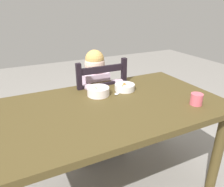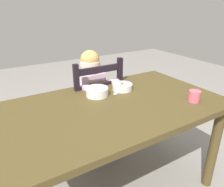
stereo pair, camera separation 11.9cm
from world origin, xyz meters
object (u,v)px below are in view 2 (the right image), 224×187
Objects in this scene: bowl_of_peas at (97,91)px; bowl_of_carrots at (122,87)px; dining_chair at (93,109)px; dining_table at (108,118)px; child_figure at (93,89)px; spoon at (116,93)px; drinking_cup at (194,96)px.

bowl_of_peas is 1.05× the size of bowl_of_carrots.
dining_chair is 0.43m from bowl_of_carrots.
dining_table is 1.66× the size of dining_chair.
spoon is at bearing -84.50° from child_figure.
spoon is 1.57× the size of drinking_cup.
dining_table is at bearing -104.06° from dining_chair.
dining_table is at bearing -142.13° from bowl_of_carrots.
bowl_of_peas is at bearing 140.14° from drinking_cup.
dining_chair is 6.19× the size of bowl_of_carrots.
dining_chair reaches higher than spoon.
child_figure is at bearing 95.50° from spoon.
bowl_of_peas reaches higher than bowl_of_carrots.
drinking_cup is at bearing -46.57° from spoon.
dining_chair reaches higher than bowl_of_peas.
bowl_of_peas is 2.04× the size of drinking_cup.
bowl_of_carrots is 0.51m from drinking_cup.
child_figure is at bearing 110.24° from bowl_of_carrots.
drinking_cup is (0.37, -0.39, 0.03)m from spoon.
bowl_of_carrots is (0.22, -0.00, -0.01)m from bowl_of_peas.
bowl_of_carrots is at bearing -0.00° from bowl_of_peas.
child_figure is at bearing -86.22° from dining_chair.
child_figure is 0.33m from bowl_of_peas.
dining_chair is at bearing 95.46° from spoon.
dining_table is 0.23m from spoon.
child_figure is 12.72× the size of drinking_cup.
spoon reaches higher than dining_table.
bowl_of_carrots is (0.11, -0.30, 0.29)m from dining_chair.
spoon is (0.03, -0.33, 0.08)m from child_figure.
bowl_of_peas is (-0.11, -0.29, 0.11)m from child_figure.
bowl_of_peas is (0.01, 0.18, 0.13)m from dining_table.
drinking_cup is (0.40, -0.71, 0.11)m from child_figure.
bowl_of_peas is at bearing 85.95° from dining_table.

